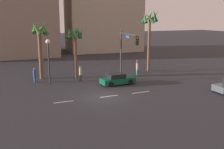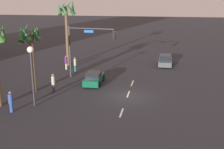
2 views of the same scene
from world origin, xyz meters
TOP-DOWN VIEW (x-y plane):
  - ground_plane at (0.00, 0.00)m, footprint 220.00×220.00m
  - lane_stripe_2 at (-4.07, 0.00)m, footprint 1.89×0.14m
  - lane_stripe_3 at (0.57, 0.00)m, footprint 1.93×0.14m
  - lane_stripe_4 at (4.25, 0.00)m, footprint 2.10×0.14m
  - car_0 at (3.39, 4.16)m, footprint 4.14×1.92m
  - car_1 at (13.60, -3.60)m, footprint 4.36×1.95m
  - traffic_signal at (5.20, 5.57)m, footprint 0.85×5.70m
  - streetlamp at (-3.94, 7.76)m, footprint 0.56×0.56m
  - pedestrian_0 at (8.04, 7.79)m, footprint 0.45×0.45m
  - pedestrian_1 at (-0.17, 7.48)m, footprint 0.48×0.48m
  - pedestrian_2 at (-5.51, 9.09)m, footprint 0.54×0.54m
  - pedestrian_3 at (8.83, 9.27)m, footprint 0.43×0.43m
  - palm_tree_0 at (-0.17, 9.60)m, footprint 2.36×2.57m
  - palm_tree_2 at (10.96, 9.69)m, footprint 2.59×2.73m

SIDE VIEW (x-z plane):
  - ground_plane at x=0.00m, z-range 0.00..0.00m
  - lane_stripe_2 at x=-4.07m, z-range 0.00..0.01m
  - lane_stripe_3 at x=0.57m, z-range 0.00..0.01m
  - lane_stripe_4 at x=4.25m, z-range 0.00..0.01m
  - car_0 at x=3.39m, z-range -0.05..1.28m
  - car_1 at x=13.60m, z-range -0.06..1.36m
  - pedestrian_2 at x=-5.51m, z-range 0.04..1.85m
  - pedestrian_3 at x=8.83m, z-range 0.05..1.89m
  - pedestrian_0 at x=8.04m, z-range 0.06..1.92m
  - pedestrian_1 at x=-0.17m, z-range 0.06..2.00m
  - streetlamp at x=-3.94m, z-range 1.14..6.47m
  - traffic_signal at x=5.20m, z-range 1.14..7.24m
  - palm_tree_0 at x=-0.17m, z-range 1.65..8.56m
  - palm_tree_2 at x=10.96m, z-range 2.28..11.23m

